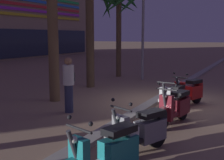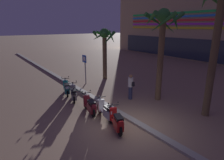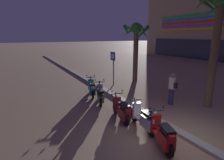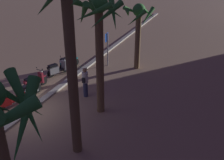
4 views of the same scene
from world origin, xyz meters
name	(u,v)px [view 4 (image 4 of 4)]	position (x,y,z in m)	size (l,w,h in m)	color
ground_plane	(23,112)	(0.00, 0.00, 0.00)	(200.00, 200.00, 0.00)	#93755B
curb_strip	(27,112)	(0.00, 0.27, 0.06)	(60.00, 0.36, 0.12)	gray
scooter_teal_lead_nearest	(68,62)	(-5.94, -0.86, 0.46)	(1.72, 0.78, 1.17)	black
scooter_grey_last_in_row	(57,69)	(-4.62, -0.93, 0.45)	(1.66, 0.86, 1.17)	black
scooter_maroon_tail_end	(34,82)	(-2.32, -1.02, 0.46)	(1.74, 0.64, 1.17)	black
scooter_silver_mid_rear	(27,91)	(-1.26, -0.67, 0.44)	(1.79, 0.58, 1.04)	black
scooter_red_gap_after_mid	(8,100)	(-0.07, -0.89, 0.46)	(1.69, 0.83, 1.17)	black
crossing_sign	(107,46)	(-7.56, 1.51, 1.50)	(0.60, 0.13, 2.40)	#939399
palm_tree_mid_walkway	(99,28)	(-1.52, 3.65, 4.23)	(2.33, 2.37, 5.69)	brown
palm_tree_near_sign	(138,22)	(-7.85, 3.65, 3.31)	(2.15, 2.32, 4.50)	brown
palm_tree_far_corner	(69,29)	(1.54, 3.97, 4.91)	(2.32, 2.28, 6.75)	brown
pedestrian_window_shopping	(85,82)	(-2.65, 2.22, 0.91)	(0.46, 0.34, 1.71)	#2D3351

